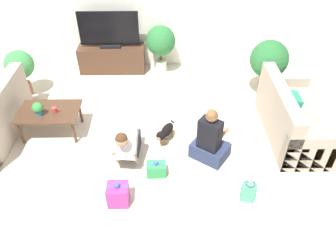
% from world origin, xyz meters
% --- Properties ---
extents(ground_plane, '(16.00, 16.00, 0.00)m').
position_xyz_m(ground_plane, '(0.00, 0.00, 0.00)').
color(ground_plane, beige).
extents(wall_back, '(8.40, 0.06, 2.60)m').
position_xyz_m(wall_back, '(0.00, 2.63, 1.30)').
color(wall_back, white).
rests_on(wall_back, ground_plane).
extents(sofa_right, '(0.84, 1.72, 0.88)m').
position_xyz_m(sofa_right, '(2.43, 0.19, 0.31)').
color(sofa_right, tan).
rests_on(sofa_right, ground_plane).
extents(coffee_table, '(0.96, 0.64, 0.44)m').
position_xyz_m(coffee_table, '(-1.48, 0.29, 0.39)').
color(coffee_table, '#472D1E').
rests_on(coffee_table, ground_plane).
extents(tv_console, '(1.36, 0.43, 0.55)m').
position_xyz_m(tv_console, '(-0.73, 2.34, 0.27)').
color(tv_console, '#472D1E').
rests_on(tv_console, ground_plane).
extents(tv, '(1.20, 0.20, 0.74)m').
position_xyz_m(tv, '(-0.73, 2.34, 0.88)').
color(tv, black).
rests_on(tv, tv_console).
extents(potted_plant_back_right, '(0.60, 0.60, 1.00)m').
position_xyz_m(potted_plant_back_right, '(0.30, 2.29, 0.66)').
color(potted_plant_back_right, beige).
rests_on(potted_plant_back_right, ground_plane).
extents(potted_plant_corner_left, '(0.53, 0.53, 0.90)m').
position_xyz_m(potted_plant_corner_left, '(-2.28, 1.45, 0.61)').
color(potted_plant_corner_left, '#A36042').
rests_on(potted_plant_corner_left, ground_plane).
extents(potted_plant_corner_right, '(0.69, 0.69, 1.08)m').
position_xyz_m(potted_plant_corner_right, '(2.28, 1.40, 0.72)').
color(potted_plant_corner_right, '#A36042').
rests_on(potted_plant_corner_right, ground_plane).
extents(person_kneeling, '(0.38, 0.79, 0.77)m').
position_xyz_m(person_kneeling, '(-0.19, -0.38, 0.33)').
color(person_kneeling, '#23232D').
rests_on(person_kneeling, ground_plane).
extents(person_sitting, '(0.66, 0.63, 0.92)m').
position_xyz_m(person_sitting, '(1.04, -0.34, 0.32)').
color(person_sitting, '#283351').
rests_on(person_sitting, ground_plane).
extents(dog, '(0.32, 0.49, 0.31)m').
position_xyz_m(dog, '(0.38, 0.03, 0.20)').
color(dog, black).
rests_on(dog, ground_plane).
extents(gift_box_a, '(0.28, 0.19, 0.26)m').
position_xyz_m(gift_box_a, '(0.24, -0.68, 0.11)').
color(gift_box_a, '#2D934C').
rests_on(gift_box_a, ground_plane).
extents(gift_box_b, '(0.28, 0.24, 0.38)m').
position_xyz_m(gift_box_b, '(-0.25, -1.17, 0.16)').
color(gift_box_b, '#CC3389').
rests_on(gift_box_b, ground_plane).
extents(gift_bag_a, '(0.21, 0.15, 0.33)m').
position_xyz_m(gift_bag_a, '(1.47, -1.16, 0.16)').
color(gift_bag_a, '#4CA384').
rests_on(gift_bag_a, ground_plane).
extents(mug, '(0.12, 0.08, 0.09)m').
position_xyz_m(mug, '(-1.37, 0.25, 0.49)').
color(mug, '#B23D38').
rests_on(mug, coffee_table).
extents(tabletop_plant, '(0.17, 0.17, 0.22)m').
position_xyz_m(tabletop_plant, '(-1.60, 0.19, 0.56)').
color(tabletop_plant, '#336B84').
rests_on(tabletop_plant, coffee_table).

